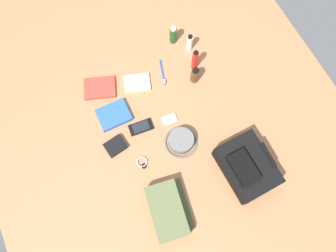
# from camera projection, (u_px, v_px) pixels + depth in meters

# --- Properties ---
(ground_plane) EXTENTS (2.64, 2.02, 0.02)m
(ground_plane) POSITION_uv_depth(u_px,v_px,m) (168.00, 129.00, 1.78)
(ground_plane) COLOR #A06A44
(ground_plane) RESTS_ON ground
(backpack) EXTENTS (0.32, 0.25, 0.15)m
(backpack) POSITION_uv_depth(u_px,v_px,m) (247.00, 167.00, 1.63)
(backpack) COLOR black
(backpack) RESTS_ON ground_plane
(toiletry_pouch) EXTENTS (0.30, 0.24, 0.09)m
(toiletry_pouch) POSITION_uv_depth(u_px,v_px,m) (168.00, 211.00, 1.58)
(toiletry_pouch) COLOR #56603D
(toiletry_pouch) RESTS_ON ground_plane
(bucket_hat) EXTENTS (0.19, 0.19, 0.07)m
(bucket_hat) POSITION_uv_depth(u_px,v_px,m) (181.00, 141.00, 1.71)
(bucket_hat) COLOR slate
(bucket_hat) RESTS_ON ground_plane
(shampoo_bottle) EXTENTS (0.04, 0.04, 0.13)m
(shampoo_bottle) POSITION_uv_depth(u_px,v_px,m) (173.00, 35.00, 1.88)
(shampoo_bottle) COLOR #19471E
(shampoo_bottle) RESTS_ON ground_plane
(toothpaste_tube) EXTENTS (0.04, 0.04, 0.13)m
(toothpaste_tube) POSITION_uv_depth(u_px,v_px,m) (190.00, 43.00, 1.87)
(toothpaste_tube) COLOR white
(toothpaste_tube) RESTS_ON ground_plane
(sunscreen_spray) EXTENTS (0.04, 0.04, 0.17)m
(sunscreen_spray) POSITION_uv_depth(u_px,v_px,m) (195.00, 60.00, 1.81)
(sunscreen_spray) COLOR red
(sunscreen_spray) RESTS_ON ground_plane
(cologne_bottle) EXTENTS (0.05, 0.05, 0.12)m
(cologne_bottle) POSITION_uv_depth(u_px,v_px,m) (195.00, 75.00, 1.81)
(cologne_bottle) COLOR #473319
(cologne_bottle) RESTS_ON ground_plane
(paperback_novel) EXTENTS (0.19, 0.22, 0.02)m
(paperback_novel) POSITION_uv_depth(u_px,v_px,m) (100.00, 88.00, 1.83)
(paperback_novel) COLOR red
(paperback_novel) RESTS_ON ground_plane
(travel_guidebook) EXTENTS (0.14, 0.18, 0.03)m
(travel_guidebook) POSITION_uv_depth(u_px,v_px,m) (114.00, 115.00, 1.78)
(travel_guidebook) COLOR blue
(travel_guidebook) RESTS_ON ground_plane
(cell_phone) EXTENTS (0.08, 0.14, 0.01)m
(cell_phone) POSITION_uv_depth(u_px,v_px,m) (141.00, 127.00, 1.76)
(cell_phone) COLOR black
(cell_phone) RESTS_ON ground_plane
(media_player) EXTENTS (0.06, 0.09, 0.01)m
(media_player) POSITION_uv_depth(u_px,v_px,m) (169.00, 119.00, 1.78)
(media_player) COLOR #B7B7BC
(media_player) RESTS_ON ground_plane
(wristwatch) EXTENTS (0.07, 0.06, 0.01)m
(wristwatch) POSITION_uv_depth(u_px,v_px,m) (142.00, 162.00, 1.70)
(wristwatch) COLOR #99999E
(wristwatch) RESTS_ON ground_plane
(toothbrush) EXTENTS (0.17, 0.05, 0.02)m
(toothbrush) POSITION_uv_depth(u_px,v_px,m) (163.00, 73.00, 1.87)
(toothbrush) COLOR blue
(toothbrush) RESTS_ON ground_plane
(wallet) EXTENTS (0.11, 0.12, 0.02)m
(wallet) POSITION_uv_depth(u_px,v_px,m) (115.00, 146.00, 1.72)
(wallet) COLOR black
(wallet) RESTS_ON ground_plane
(notepad) EXTENTS (0.15, 0.18, 0.02)m
(notepad) POSITION_uv_depth(u_px,v_px,m) (137.00, 83.00, 1.85)
(notepad) COLOR beige
(notepad) RESTS_ON ground_plane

